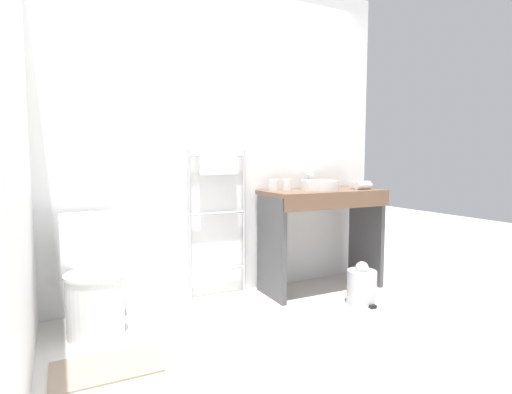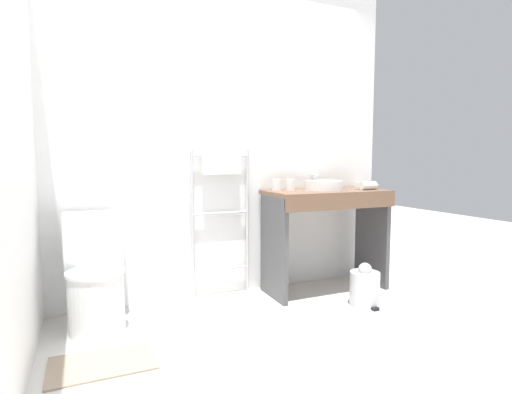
% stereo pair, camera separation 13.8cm
% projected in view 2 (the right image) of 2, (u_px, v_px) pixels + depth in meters
% --- Properties ---
extents(ground_plane, '(12.00, 12.00, 0.00)m').
position_uv_depth(ground_plane, '(300.00, 359.00, 2.26)').
color(ground_plane, silver).
extents(wall_back, '(3.01, 0.12, 2.64)m').
position_uv_depth(wall_back, '(224.00, 137.00, 3.33)').
color(wall_back, white).
rests_on(wall_back, ground_plane).
extents(wall_side, '(0.12, 1.87, 2.64)m').
position_uv_depth(wall_side, '(9.00, 124.00, 2.13)').
color(wall_side, white).
rests_on(wall_side, ground_plane).
extents(toilet, '(0.38, 0.52, 0.77)m').
position_uv_depth(toilet, '(95.00, 279.00, 2.67)').
color(toilet, white).
rests_on(toilet, ground_plane).
extents(towel_radiator, '(0.50, 0.06, 1.21)m').
position_uv_depth(towel_radiator, '(221.00, 193.00, 3.25)').
color(towel_radiator, silver).
rests_on(towel_radiator, ground_plane).
extents(vanity_counter, '(1.03, 0.51, 0.87)m').
position_uv_depth(vanity_counter, '(327.00, 222.00, 3.40)').
color(vanity_counter, brown).
rests_on(vanity_counter, ground_plane).
extents(sink_basin, '(0.33, 0.33, 0.08)m').
position_uv_depth(sink_basin, '(324.00, 185.00, 3.41)').
color(sink_basin, white).
rests_on(sink_basin, vanity_counter).
extents(faucet, '(0.02, 0.10, 0.14)m').
position_uv_depth(faucet, '(313.00, 179.00, 3.57)').
color(faucet, silver).
rests_on(faucet, vanity_counter).
extents(cup_near_wall, '(0.08, 0.08, 0.09)m').
position_uv_depth(cup_near_wall, '(277.00, 185.00, 3.37)').
color(cup_near_wall, white).
rests_on(cup_near_wall, vanity_counter).
extents(cup_near_edge, '(0.08, 0.08, 0.09)m').
position_uv_depth(cup_near_edge, '(291.00, 185.00, 3.37)').
color(cup_near_edge, white).
rests_on(cup_near_edge, vanity_counter).
extents(hair_dryer, '(0.20, 0.15, 0.07)m').
position_uv_depth(hair_dryer, '(368.00, 185.00, 3.45)').
color(hair_dryer, white).
rests_on(hair_dryer, vanity_counter).
extents(trash_bin, '(0.23, 0.26, 0.33)m').
position_uv_depth(trash_bin, '(365.00, 287.00, 3.09)').
color(trash_bin, silver).
rests_on(trash_bin, ground_plane).
extents(bath_mat, '(0.56, 0.36, 0.01)m').
position_uv_depth(bath_mat, '(103.00, 363.00, 2.20)').
color(bath_mat, gray).
rests_on(bath_mat, ground_plane).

